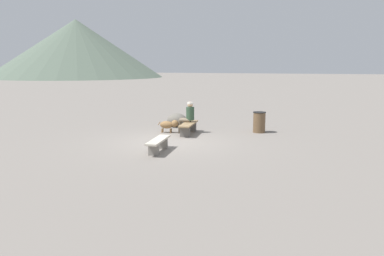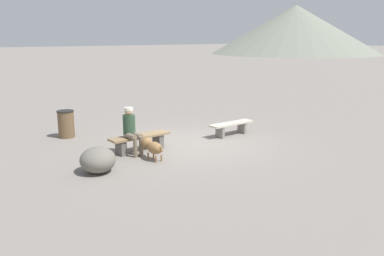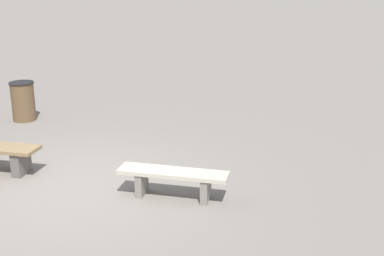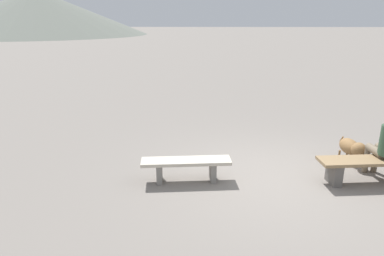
# 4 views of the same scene
# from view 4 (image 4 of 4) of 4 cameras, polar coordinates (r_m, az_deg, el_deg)

# --- Properties ---
(ground) EXTENTS (210.00, 210.00, 0.06)m
(ground) POSITION_cam_4_polar(r_m,az_deg,el_deg) (6.84, 12.99, -8.12)
(ground) COLOR gray
(bench_left) EXTENTS (1.67, 0.53, 0.42)m
(bench_left) POSITION_cam_4_polar(r_m,az_deg,el_deg) (6.39, -0.97, -6.19)
(bench_left) COLOR gray
(bench_left) RESTS_ON ground
(bench_right) EXTENTS (1.82, 0.62, 0.46)m
(bench_right) POSITION_cam_4_polar(r_m,az_deg,el_deg) (7.09, 26.89, -5.68)
(bench_right) COLOR #605B56
(bench_right) RESTS_ON ground
(dog) EXTENTS (0.38, 0.88, 0.55)m
(dog) POSITION_cam_4_polar(r_m,az_deg,el_deg) (7.85, 24.80, -2.93)
(dog) COLOR olive
(dog) RESTS_ON ground
(distant_peak_2) EXTENTS (36.90, 36.90, 7.39)m
(distant_peak_2) POSITION_cam_4_polar(r_m,az_deg,el_deg) (67.15, -24.17, 16.99)
(distant_peak_2) COLOR slate
(distant_peak_2) RESTS_ON ground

